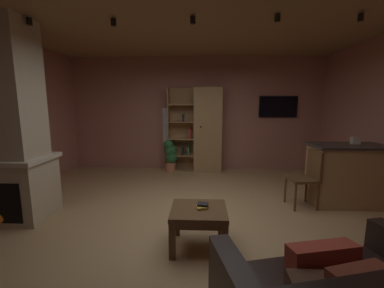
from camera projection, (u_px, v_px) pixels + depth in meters
name	position (u px, v px, depth m)	size (l,w,h in m)	color
floor	(191.00, 222.00, 3.55)	(6.18, 5.92, 0.02)	tan
wall_back	(196.00, 114.00, 6.28)	(6.30, 0.06, 2.77)	#AD7060
ceiling	(191.00, 12.00, 3.10)	(6.18, 5.92, 0.02)	#8E6B47
window_pane_back	(176.00, 125.00, 6.31)	(0.68, 0.01, 0.86)	white
stone_fireplace	(9.00, 133.00, 3.49)	(1.00, 0.79, 2.77)	#BCAD8E
bookshelf_cabinet	(204.00, 131.00, 6.06)	(1.29, 0.41, 2.03)	#A87F51
kitchen_bar_counter	(353.00, 175.00, 4.10)	(1.39, 0.65, 1.00)	#A87F51
tissue_box	(355.00, 141.00, 4.08)	(0.12, 0.12, 0.11)	#BFB299
coffee_table	(199.00, 216.00, 2.87)	(0.64, 0.58, 0.47)	brown
table_book_0	(202.00, 208.00, 2.85)	(0.11, 0.09, 0.03)	gold
table_book_1	(203.00, 204.00, 2.88)	(0.12, 0.10, 0.02)	black
dining_chair	(307.00, 175.00, 4.00)	(0.46, 0.46, 0.92)	brown
potted_floor_plant	(171.00, 155.00, 6.06)	(0.34, 0.31, 0.80)	#B77051
wall_mounted_tv	(278.00, 107.00, 6.10)	(0.92, 0.06, 0.52)	black
track_light_spot_0	(29.00, 21.00, 3.22)	(0.07, 0.07, 0.09)	black
track_light_spot_1	(114.00, 22.00, 3.26)	(0.07, 0.07, 0.09)	black
track_light_spot_2	(193.00, 20.00, 3.17)	(0.07, 0.07, 0.09)	black
track_light_spot_3	(277.00, 18.00, 3.09)	(0.07, 0.07, 0.09)	black
track_light_spot_4	(361.00, 17.00, 3.07)	(0.07, 0.07, 0.09)	black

